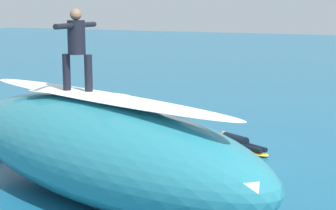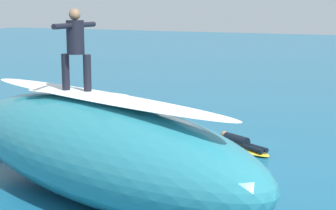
{
  "view_description": "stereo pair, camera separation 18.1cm",
  "coord_description": "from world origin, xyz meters",
  "px_view_note": "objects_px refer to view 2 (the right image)",
  "views": [
    {
      "loc": [
        -5.78,
        11.1,
        3.65
      ],
      "look_at": [
        -0.26,
        0.22,
        1.45
      ],
      "focal_mm": 59.13,
      "sensor_mm": 36.0,
      "label": 1
    },
    {
      "loc": [
        -5.94,
        11.01,
        3.65
      ],
      "look_at": [
        -0.26,
        0.22,
        1.45
      ],
      "focal_mm": 59.13,
      "sensor_mm": 36.0,
      "label": 2
    }
  ],
  "objects_px": {
    "surfboard_paddling": "(236,147)",
    "surfer_paddling": "(239,141)",
    "surfboard_riding": "(77,93)",
    "surfer_riding": "(75,43)"
  },
  "relations": [
    {
      "from": "surfboard_riding",
      "to": "surfer_riding",
      "type": "distance_m",
      "value": 0.95
    },
    {
      "from": "surfer_riding",
      "to": "surfer_paddling",
      "type": "xyz_separation_m",
      "value": [
        -1.69,
        -4.51,
        -2.71
      ]
    },
    {
      "from": "surfboard_riding",
      "to": "surfboard_paddling",
      "type": "distance_m",
      "value": 5.2
    },
    {
      "from": "surfer_riding",
      "to": "surfboard_paddling",
      "type": "distance_m",
      "value": 5.63
    },
    {
      "from": "surfer_riding",
      "to": "surfer_paddling",
      "type": "distance_m",
      "value": 5.53
    },
    {
      "from": "surfer_riding",
      "to": "surfboard_paddling",
      "type": "bearing_deg",
      "value": -116.21
    },
    {
      "from": "surfboard_riding",
      "to": "surfer_riding",
      "type": "xyz_separation_m",
      "value": [
        0.0,
        -0.0,
        0.95
      ]
    },
    {
      "from": "surfboard_riding",
      "to": "surfboard_paddling",
      "type": "xyz_separation_m",
      "value": [
        -1.58,
        -4.56,
        -1.94
      ]
    },
    {
      "from": "surfboard_riding",
      "to": "surfer_riding",
      "type": "bearing_deg",
      "value": -83.05
    },
    {
      "from": "surfboard_paddling",
      "to": "surfer_paddling",
      "type": "height_order",
      "value": "surfer_paddling"
    }
  ]
}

